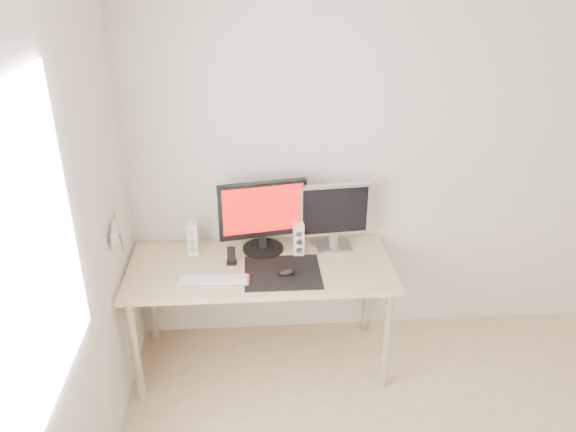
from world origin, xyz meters
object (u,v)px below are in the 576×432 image
speaker_right (298,239)px  keyboard (213,280)px  speaker_left (193,238)px  desk (260,276)px  second_monitor (334,213)px  mouse (286,272)px  main_monitor (263,214)px  phone_dock (231,259)px

speaker_right → keyboard: 0.60m
speaker_left → desk: bearing=-23.4°
second_monitor → speaker_right: (-0.23, -0.07, -0.14)m
speaker_right → speaker_left: bearing=175.3°
mouse → speaker_right: bearing=69.8°
mouse → keyboard: 0.43m
second_monitor → speaker_right: second_monitor is taller
speaker_left → keyboard: 0.38m
desk → keyboard: (-0.28, -0.16, 0.09)m
speaker_right → main_monitor: bearing=165.1°
speaker_left → keyboard: bearing=-68.1°
keyboard → phone_dock: (0.10, 0.19, 0.03)m
speaker_right → phone_dock: (-0.42, -0.10, -0.07)m
mouse → speaker_right: 0.28m
mouse → second_monitor: (0.32, 0.32, 0.22)m
speaker_right → phone_dock: bearing=-167.1°
second_monitor → phone_dock: second_monitor is taller
keyboard → speaker_right: bearing=28.8°
main_monitor → desk: bearing=-97.9°
second_monitor → speaker_left: size_ratio=2.17×
main_monitor → phone_dock: bearing=-142.3°
mouse → speaker_left: bearing=151.5°
desk → speaker_right: size_ratio=7.68×
speaker_left → second_monitor: bearing=1.0°
mouse → speaker_right: size_ratio=0.47×
phone_dock → main_monitor: bearing=37.7°
second_monitor → keyboard: bearing=-154.7°
second_monitor → phone_dock: 0.70m
desk → phone_dock: (-0.17, 0.03, 0.11)m
second_monitor → phone_dock: bearing=-165.7°
phone_dock → keyboard: bearing=-118.6°
speaker_left → keyboard: speaker_left is taller
mouse → second_monitor: 0.51m
desk → speaker_right: bearing=27.2°
mouse → second_monitor: bearing=44.8°
mouse → speaker_left: size_ratio=0.47×
mouse → phone_dock: 0.36m
mouse → main_monitor: 0.41m
desk → phone_dock: size_ratio=13.98×
desk → speaker_right: (0.24, 0.13, 0.18)m
speaker_left → main_monitor: bearing=0.6°
speaker_left → speaker_right: size_ratio=1.00×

